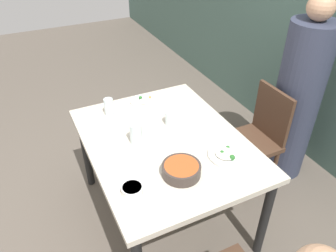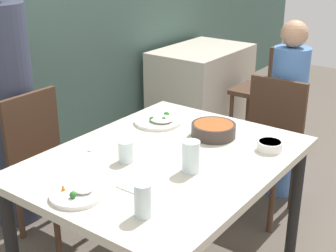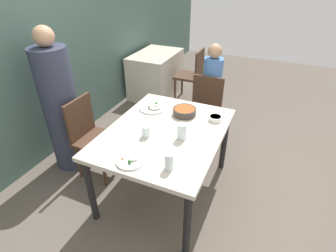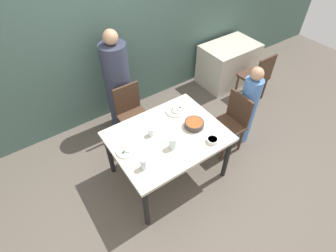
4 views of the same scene
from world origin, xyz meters
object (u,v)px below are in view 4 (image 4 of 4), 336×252
(person_adult, at_px, (118,87))
(glass_water_tall, at_px, (151,132))
(person_child, at_px, (247,108))
(plate_rice_adult, at_px, (176,110))
(chair_adult_spot, at_px, (132,113))
(chair_child_spot, at_px, (231,122))
(bowl_curry, at_px, (194,124))

(person_adult, height_order, glass_water_tall, person_adult)
(person_adult, bearing_deg, person_child, -44.23)
(person_child, bearing_deg, plate_rice_adult, 159.20)
(chair_adult_spot, xyz_separation_m, plate_rice_adult, (0.35, -0.56, 0.28))
(chair_child_spot, height_order, glass_water_tall, chair_child_spot)
(person_adult, relative_size, plate_rice_adult, 5.81)
(chair_child_spot, distance_m, person_adult, 1.64)
(plate_rice_adult, bearing_deg, person_adult, 111.23)
(glass_water_tall, bearing_deg, person_child, -7.57)
(bowl_curry, bearing_deg, chair_child_spot, -1.90)
(chair_adult_spot, distance_m, person_child, 1.60)
(chair_adult_spot, relative_size, person_adult, 0.56)
(plate_rice_adult, bearing_deg, bowl_curry, -87.17)
(chair_adult_spot, height_order, chair_child_spot, same)
(plate_rice_adult, relative_size, glass_water_tall, 2.65)
(chair_child_spot, bearing_deg, glass_water_tall, -99.49)
(person_child, bearing_deg, bowl_curry, 178.70)
(person_child, xyz_separation_m, bowl_curry, (-0.93, 0.02, 0.20))
(chair_adult_spot, bearing_deg, chair_child_spot, -42.19)
(chair_adult_spot, distance_m, chair_child_spot, 1.37)
(chair_adult_spot, xyz_separation_m, chair_child_spot, (1.01, -0.92, 0.00))
(chair_adult_spot, xyz_separation_m, person_adult, (0.00, 0.35, 0.24))
(bowl_curry, relative_size, glass_water_tall, 2.27)
(chair_child_spot, distance_m, plate_rice_adult, 0.80)
(person_child, bearing_deg, glass_water_tall, 172.43)
(person_adult, xyz_separation_m, plate_rice_adult, (0.35, -0.91, 0.04))
(chair_adult_spot, bearing_deg, bowl_curry, -67.58)
(person_child, bearing_deg, chair_adult_spot, 144.88)
(chair_adult_spot, bearing_deg, glass_water_tall, -99.67)
(person_child, relative_size, plate_rice_adult, 4.55)
(bowl_curry, bearing_deg, glass_water_tall, 161.14)
(person_child, relative_size, glass_water_tall, 12.04)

